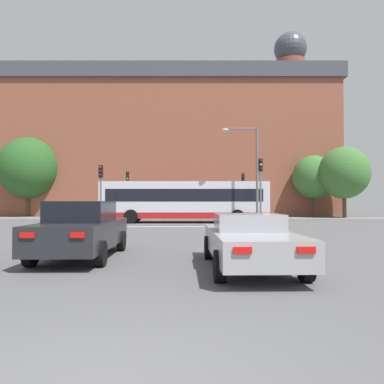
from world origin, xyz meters
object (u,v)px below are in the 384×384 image
car_roadster_right (250,241)px  pedestrian_waiting (119,207)px  pedestrian_walking_east (218,208)px  car_saloon_left (83,229)px  traffic_light_far_left (128,187)px  traffic_light_far_right (244,188)px  traffic_light_near_left (101,185)px  street_lamp_junction (251,163)px  bus_crossing_lead (185,201)px  traffic_light_near_right (261,181)px

car_roadster_right → pedestrian_waiting: (-8.24, 25.75, 0.42)m
car_roadster_right → pedestrian_walking_east: bearing=86.0°
car_saloon_left → traffic_light_far_left: 24.26m
car_roadster_right → pedestrian_waiting: pedestrian_waiting is taller
traffic_light_far_right → traffic_light_near_left: bearing=-136.9°
street_lamp_junction → pedestrian_waiting: bearing=138.7°
traffic_light_far_left → traffic_light_far_right: (10.66, -0.40, -0.10)m
traffic_light_near_left → pedestrian_walking_east: 14.54m
car_roadster_right → bus_crossing_lead: 19.07m
street_lamp_junction → pedestrian_waiting: street_lamp_junction is taller
traffic_light_far_left → traffic_light_near_left: size_ratio=1.10×
traffic_light_near_left → car_roadster_right: bearing=-64.5°
pedestrian_waiting → traffic_light_near_left: bearing=31.1°
street_lamp_junction → traffic_light_far_left: bearing=136.5°
car_saloon_left → car_roadster_right: (4.47, -1.66, -0.14)m
car_saloon_left → pedestrian_walking_east: pedestrian_walking_east is taller
bus_crossing_lead → traffic_light_near_right: size_ratio=2.82×
street_lamp_junction → pedestrian_walking_east: 11.37m
bus_crossing_lead → traffic_light_near_right: 6.36m
car_roadster_right → traffic_light_near_left: size_ratio=1.24×
car_roadster_right → bus_crossing_lead: size_ratio=0.40×
traffic_light_near_left → traffic_light_far_right: size_ratio=0.94×
car_roadster_right → car_saloon_left: bearing=158.0°
traffic_light_far_right → car_roadster_right: bearing=-97.5°
car_roadster_right → pedestrian_waiting: size_ratio=2.69×
traffic_light_near_right → bus_crossing_lead: bearing=143.5°
street_lamp_junction → pedestrian_walking_east: street_lamp_junction is taller
bus_crossing_lead → pedestrian_walking_east: bearing=-20.5°
traffic_light_far_left → traffic_light_near_left: bearing=-89.8°
traffic_light_far_left → street_lamp_junction: 13.72m
car_roadster_right → traffic_light_near_right: traffic_light_near_right is taller
traffic_light_near_right → pedestrian_waiting: 15.55m
traffic_light_near_left → pedestrian_waiting: size_ratio=2.17×
traffic_light_near_left → pedestrian_walking_east: (8.41, 11.73, -1.73)m
pedestrian_waiting → street_lamp_junction: bearing=74.7°
car_saloon_left → traffic_light_near_left: size_ratio=1.22×
traffic_light_far_right → pedestrian_walking_east: 3.41m
car_saloon_left → traffic_light_far_left: traffic_light_far_left is taller
traffic_light_far_left → traffic_light_near_left: 10.33m
car_saloon_left → traffic_light_near_left: bearing=100.7°
pedestrian_walking_east → car_roadster_right: bearing=48.3°
pedestrian_walking_east → pedestrian_waiting: bearing=-31.3°
car_roadster_right → street_lamp_junction: 16.82m
traffic_light_near_right → street_lamp_junction: 1.67m
traffic_light_near_left → pedestrian_waiting: bearing=95.1°
pedestrian_waiting → traffic_light_near_right: bearing=73.1°
car_roadster_right → traffic_light_far_right: traffic_light_far_right is taller
car_saloon_left → traffic_light_near_right: (7.56, 13.59, 2.11)m
bus_crossing_lead → traffic_light_far_right: (5.24, 6.31, 1.18)m
car_saloon_left → pedestrian_waiting: (-3.77, 24.09, 0.27)m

